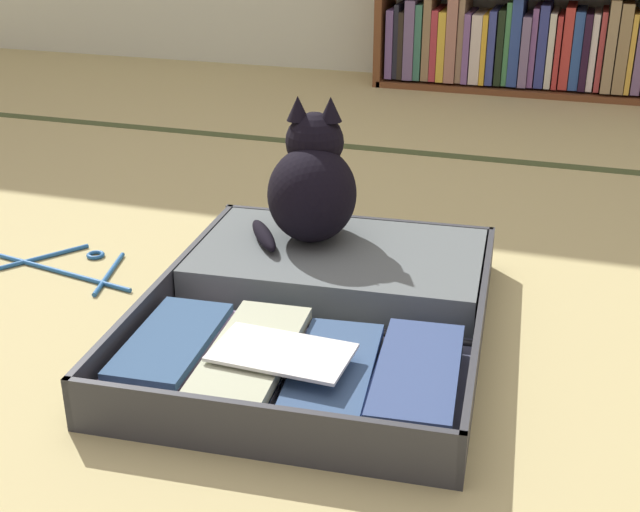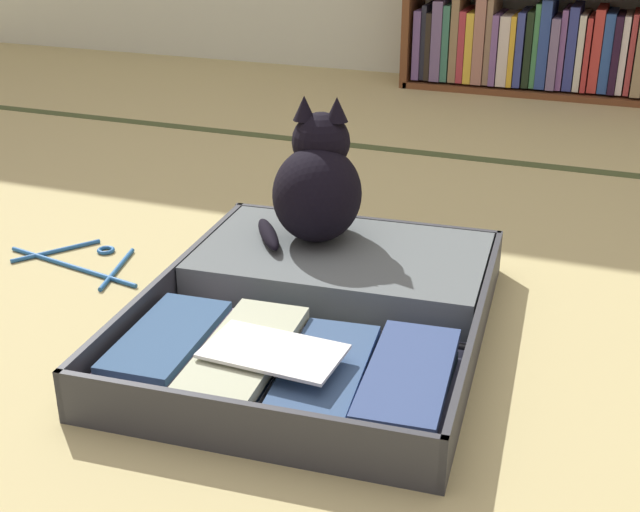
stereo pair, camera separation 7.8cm
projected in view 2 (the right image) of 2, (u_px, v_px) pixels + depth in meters
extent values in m
plane|color=tan|center=(285.00, 350.00, 1.55)|extent=(10.00, 10.00, 0.00)
cube|color=#3E4926|center=(444.00, 155.00, 2.64)|extent=(4.80, 0.05, 0.00)
cube|color=brown|center=(548.00, 90.00, 3.40)|extent=(1.14, 0.26, 0.02)
cube|color=#684F86|center=(423.00, 42.00, 3.50)|extent=(0.03, 0.22, 0.27)
cube|color=#21232E|center=(429.00, 39.00, 3.50)|extent=(0.02, 0.22, 0.30)
cube|color=black|center=(434.00, 43.00, 3.49)|extent=(0.02, 0.22, 0.27)
cube|color=slate|center=(442.00, 38.00, 3.47)|extent=(0.04, 0.22, 0.31)
cube|color=#37725B|center=(451.00, 40.00, 3.46)|extent=(0.03, 0.22, 0.30)
cube|color=#8D714D|center=(459.00, 37.00, 3.45)|extent=(0.03, 0.22, 0.33)
cube|color=#B0333D|center=(466.00, 44.00, 3.45)|extent=(0.03, 0.22, 0.28)
cube|color=gold|center=(474.00, 45.00, 3.43)|extent=(0.03, 0.22, 0.28)
cube|color=#A56F5E|center=(484.00, 37.00, 3.40)|extent=(0.04, 0.22, 0.35)
cube|color=#96795A|center=(493.00, 39.00, 3.40)|extent=(0.02, 0.22, 0.33)
cube|color=#785591|center=(498.00, 47.00, 3.40)|extent=(0.02, 0.22, 0.27)
cube|color=beige|center=(507.00, 48.00, 3.39)|extent=(0.04, 0.22, 0.27)
cube|color=gold|center=(515.00, 48.00, 3.38)|extent=(0.02, 0.22, 0.27)
cube|color=#37428C|center=(523.00, 47.00, 3.37)|extent=(0.03, 0.22, 0.29)
cube|color=black|center=(531.00, 46.00, 3.36)|extent=(0.03, 0.22, 0.29)
cube|color=#40884E|center=(539.00, 43.00, 3.35)|extent=(0.02, 0.22, 0.32)
cube|color=#2D468D|center=(547.00, 41.00, 3.33)|extent=(0.04, 0.22, 0.34)
cube|color=slate|center=(556.00, 51.00, 3.33)|extent=(0.03, 0.22, 0.27)
cube|color=#774E88|center=(565.00, 47.00, 3.32)|extent=(0.02, 0.22, 0.30)
cube|color=navy|center=(573.00, 46.00, 3.31)|extent=(0.03, 0.22, 0.32)
cube|color=beige|center=(582.00, 50.00, 3.30)|extent=(0.02, 0.22, 0.29)
cube|color=#B8302E|center=(589.00, 52.00, 3.29)|extent=(0.02, 0.22, 0.28)
cube|color=#C23832|center=(598.00, 48.00, 3.28)|extent=(0.03, 0.22, 0.31)
cube|color=#2C5095|center=(608.00, 50.00, 3.27)|extent=(0.04, 0.22, 0.30)
cube|color=black|center=(617.00, 52.00, 3.26)|extent=(0.03, 0.22, 0.29)
cube|color=silver|center=(624.00, 52.00, 3.25)|extent=(0.02, 0.22, 0.29)
cube|color=#AD3B3B|center=(632.00, 51.00, 3.24)|extent=(0.02, 0.22, 0.30)
cube|color=#323339|center=(282.00, 386.00, 1.43)|extent=(0.64, 0.43, 0.01)
cube|color=#323339|center=(240.00, 429.00, 1.25)|extent=(0.61, 0.06, 0.09)
cube|color=#323339|center=(121.00, 339.00, 1.49)|extent=(0.04, 0.39, 0.09)
cube|color=#323339|center=(462.00, 393.00, 1.33)|extent=(0.04, 0.39, 0.09)
cube|color=#45475E|center=(282.00, 381.00, 1.42)|extent=(0.61, 0.41, 0.01)
cube|color=#323339|center=(342.00, 288.00, 1.77)|extent=(0.64, 0.43, 0.01)
cube|color=#323339|center=(364.00, 237.00, 1.91)|extent=(0.61, 0.06, 0.09)
cube|color=#323339|center=(209.00, 254.00, 1.83)|extent=(0.04, 0.39, 0.09)
cube|color=#323339|center=(489.00, 289.00, 1.67)|extent=(0.04, 0.39, 0.09)
cube|color=#45475E|center=(342.00, 284.00, 1.76)|extent=(0.61, 0.41, 0.01)
cylinder|color=black|center=(315.00, 326.00, 1.59)|extent=(0.59, 0.06, 0.02)
cube|color=tan|center=(169.00, 355.00, 1.48)|extent=(0.16, 0.32, 0.02)
cube|color=gray|center=(165.00, 347.00, 1.46)|extent=(0.14, 0.31, 0.02)
cube|color=#2F4D72|center=(167.00, 336.00, 1.46)|extent=(0.15, 0.29, 0.02)
cube|color=silver|center=(239.00, 372.00, 1.43)|extent=(0.16, 0.34, 0.01)
cube|color=navy|center=(240.00, 360.00, 1.43)|extent=(0.16, 0.34, 0.02)
cube|color=#A9AF8E|center=(244.00, 351.00, 1.42)|extent=(0.15, 0.33, 0.02)
cube|color=#ACAE8D|center=(325.00, 378.00, 1.40)|extent=(0.17, 0.31, 0.02)
cube|color=#324B72|center=(323.00, 372.00, 1.38)|extent=(0.17, 0.33, 0.02)
cube|color=#192C30|center=(404.00, 393.00, 1.37)|extent=(0.15, 0.28, 0.02)
cube|color=navy|center=(404.00, 383.00, 1.36)|extent=(0.16, 0.33, 0.01)
cube|color=#354776|center=(409.00, 374.00, 1.35)|extent=(0.16, 0.32, 0.02)
cube|color=silver|center=(273.00, 351.00, 1.38)|extent=(0.23, 0.14, 0.01)
cube|color=#575F60|center=(342.00, 268.00, 1.75)|extent=(0.60, 0.40, 0.08)
cylinder|color=black|center=(292.00, 231.00, 1.95)|extent=(0.02, 0.02, 0.09)
cylinder|color=black|center=(437.00, 247.00, 1.86)|extent=(0.02, 0.02, 0.09)
cube|color=white|center=(288.00, 438.00, 1.24)|extent=(0.03, 0.00, 0.02)
cube|color=#2A8647|center=(331.00, 443.00, 1.22)|extent=(0.04, 0.01, 0.02)
cube|color=red|center=(235.00, 417.00, 1.25)|extent=(0.03, 0.00, 0.03)
ellipsoid|color=black|center=(317.00, 194.00, 1.75)|extent=(0.22, 0.25, 0.20)
ellipsoid|color=black|center=(322.00, 204.00, 1.82)|extent=(0.14, 0.10, 0.11)
sphere|color=black|center=(321.00, 142.00, 1.75)|extent=(0.12, 0.12, 0.12)
cone|color=black|center=(337.00, 109.00, 1.71)|extent=(0.05, 0.05, 0.05)
cone|color=black|center=(304.00, 108.00, 1.72)|extent=(0.05, 0.05, 0.05)
sphere|color=gold|center=(335.00, 132.00, 1.79)|extent=(0.02, 0.02, 0.02)
sphere|color=gold|center=(315.00, 131.00, 1.79)|extent=(0.02, 0.02, 0.02)
ellipsoid|color=black|center=(268.00, 234.00, 1.76)|extent=(0.12, 0.15, 0.03)
cylinder|color=#225898|center=(72.00, 266.00, 1.87)|extent=(0.37, 0.08, 0.01)
cylinder|color=#225898|center=(56.00, 251.00, 1.95)|extent=(0.13, 0.18, 0.01)
cylinder|color=#225898|center=(117.00, 269.00, 1.86)|extent=(0.06, 0.20, 0.01)
torus|color=#225898|center=(106.00, 250.00, 1.95)|extent=(0.05, 0.05, 0.01)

